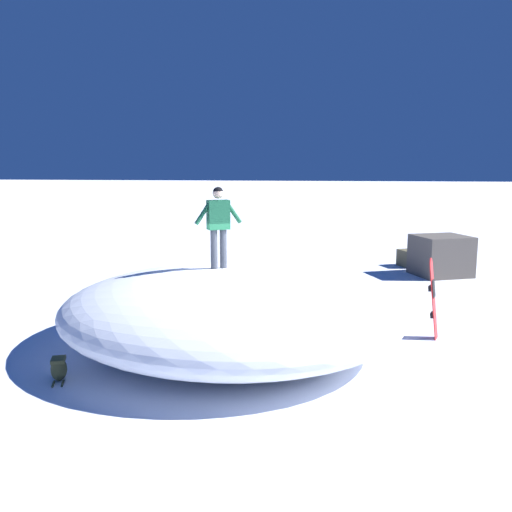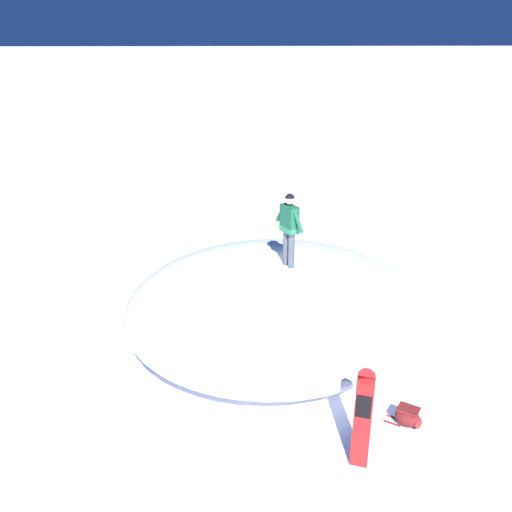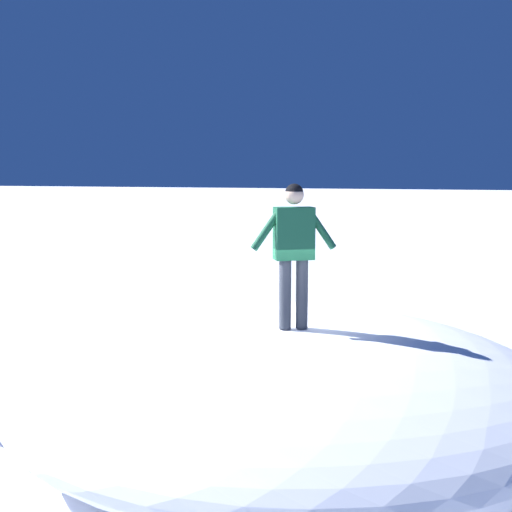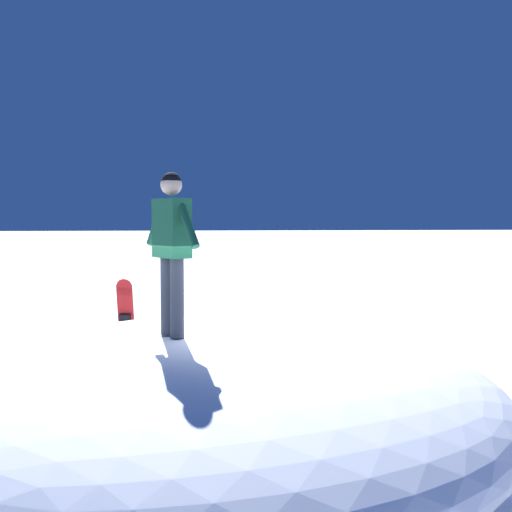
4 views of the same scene
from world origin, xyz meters
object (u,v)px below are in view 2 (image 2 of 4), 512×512
Objects in this scene: backpack_near at (188,279)px; backpack_far at (408,417)px; snowboarder_standing at (289,224)px; snowboard_primary_upright at (363,416)px.

backpack_near is 0.86× the size of backpack_far.
backpack_far is (4.37, -5.89, -0.01)m from backpack_near.
backpack_far is at bearing -53.39° from backpack_near.
snowboarder_standing is 4.13m from backpack_near.
backpack_near reaches higher than backpack_far.
snowboarder_standing reaches higher than backpack_far.
snowboard_primary_upright is at bearing -139.91° from backpack_far.
snowboard_primary_upright is 3.05× the size of backpack_near.
backpack_near is (-3.35, 6.75, -0.70)m from snowboard_primary_upright.
snowboard_primary_upright reaches higher than backpack_near.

